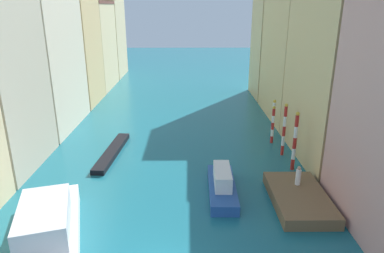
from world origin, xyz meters
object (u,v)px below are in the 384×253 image
(mooring_pole_2, at_px, (273,124))
(mooring_pole_3, at_px, (273,119))
(mooring_pole_0, at_px, (295,141))
(gondola_black, at_px, (112,152))
(waterfront_dock, at_px, (299,198))
(vaporetto_white, at_px, (47,235))
(person_on_dock, at_px, (298,176))
(motorboat_0, at_px, (222,184))
(mooring_pole_1, at_px, (284,129))

(mooring_pole_2, bearing_deg, mooring_pole_3, 75.73)
(mooring_pole_0, distance_m, gondola_black, 16.04)
(mooring_pole_0, relative_size, mooring_pole_3, 1.23)
(waterfront_dock, relative_size, vaporetto_white, 0.58)
(mooring_pole_0, height_order, gondola_black, mooring_pole_0)
(person_on_dock, distance_m, motorboat_0, 5.40)
(person_on_dock, xyz_separation_m, vaporetto_white, (-15.44, -6.06, -0.39))
(gondola_black, bearing_deg, mooring_pole_1, -0.97)
(motorboat_0, bearing_deg, mooring_pole_0, 31.55)
(waterfront_dock, xyz_separation_m, gondola_black, (-14.49, 8.52, -0.17))
(gondola_black, bearing_deg, mooring_pole_3, 14.35)
(mooring_pole_1, xyz_separation_m, motorboat_0, (-6.08, -6.82, -1.78))
(waterfront_dock, xyz_separation_m, mooring_pole_3, (0.99, 12.48, 1.68))
(mooring_pole_0, relative_size, mooring_pole_2, 1.33)
(mooring_pole_3, bearing_deg, mooring_pole_2, -104.27)
(mooring_pole_1, relative_size, mooring_pole_3, 1.19)
(mooring_pole_2, bearing_deg, mooring_pole_0, -86.50)
(person_on_dock, xyz_separation_m, mooring_pole_2, (0.45, 9.99, 0.48))
(person_on_dock, relative_size, motorboat_0, 0.22)
(gondola_black, bearing_deg, vaporetto_white, -93.10)
(mooring_pole_3, bearing_deg, vaporetto_white, -133.09)
(waterfront_dock, xyz_separation_m, motorboat_0, (-5.12, 1.44, 0.29))
(mooring_pole_0, xyz_separation_m, gondola_black, (-15.52, 3.30, -2.32))
(vaporetto_white, distance_m, motorboat_0, 11.90)
(waterfront_dock, relative_size, gondola_black, 0.74)
(mooring_pole_1, relative_size, motorboat_0, 0.77)
(mooring_pole_1, bearing_deg, mooring_pole_3, 89.66)
(mooring_pole_0, relative_size, motorboat_0, 0.80)
(motorboat_0, bearing_deg, vaporetto_white, -148.09)
(mooring_pole_0, bearing_deg, motorboat_0, -148.45)
(mooring_pole_1, relative_size, vaporetto_white, 0.44)
(mooring_pole_3, bearing_deg, gondola_black, -165.65)
(vaporetto_white, bearing_deg, motorboat_0, 31.91)
(person_on_dock, height_order, motorboat_0, person_on_dock)
(mooring_pole_1, bearing_deg, gondola_black, 179.03)
(person_on_dock, bearing_deg, waterfront_dock, -100.27)
(mooring_pole_1, xyz_separation_m, mooring_pole_3, (0.03, 4.22, -0.38))
(vaporetto_white, bearing_deg, mooring_pole_2, 45.31)
(mooring_pole_2, distance_m, gondola_black, 15.49)
(motorboat_0, bearing_deg, mooring_pole_2, 59.36)
(waterfront_dock, height_order, mooring_pole_3, mooring_pole_3)
(vaporetto_white, height_order, gondola_black, vaporetto_white)
(mooring_pole_0, height_order, mooring_pole_3, mooring_pole_0)
(mooring_pole_0, bearing_deg, person_on_dock, -101.47)
(waterfront_dock, distance_m, person_on_dock, 1.62)
(person_on_dock, distance_m, vaporetto_white, 16.59)
(mooring_pole_2, height_order, motorboat_0, mooring_pole_2)
(waterfront_dock, bearing_deg, person_on_dock, 79.73)
(mooring_pole_2, xyz_separation_m, gondola_black, (-15.16, -2.69, -1.70))
(person_on_dock, bearing_deg, mooring_pole_2, 87.45)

